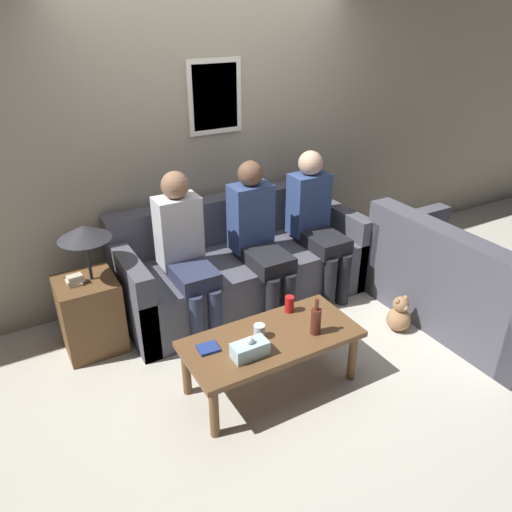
{
  "coord_description": "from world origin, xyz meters",
  "views": [
    {
      "loc": [
        -1.81,
        -2.91,
        2.41
      ],
      "look_at": [
        -0.19,
        -0.07,
        0.73
      ],
      "focal_mm": 35.0,
      "sensor_mm": 36.0,
      "label": 1
    }
  ],
  "objects": [
    {
      "name": "ground_plane",
      "position": [
        0.0,
        0.0,
        0.0
      ],
      "size": [
        16.0,
        16.0,
        0.0
      ],
      "primitive_type": "plane",
      "color": "beige"
    },
    {
      "name": "wall_back",
      "position": [
        0.0,
        0.99,
        1.3
      ],
      "size": [
        9.0,
        0.08,
        2.6
      ],
      "color": "#9E937F",
      "rests_on": "ground_plane"
    },
    {
      "name": "couch_main",
      "position": [
        0.0,
        0.52,
        0.31
      ],
      "size": [
        2.15,
        0.88,
        0.88
      ],
      "color": "#4C4C56",
      "rests_on": "ground_plane"
    },
    {
      "name": "couch_side",
      "position": [
        1.42,
        -0.71,
        0.32
      ],
      "size": [
        0.88,
        1.57,
        0.88
      ],
      "rotation": [
        0.0,
        0.0,
        1.57
      ],
      "color": "#4C4C56",
      "rests_on": "ground_plane"
    },
    {
      "name": "coffee_table",
      "position": [
        -0.38,
        -0.61,
        0.36
      ],
      "size": [
        1.19,
        0.56,
        0.41
      ],
      "color": "brown",
      "rests_on": "ground_plane"
    },
    {
      "name": "side_table_with_lamp",
      "position": [
        -1.33,
        0.45,
        0.37
      ],
      "size": [
        0.46,
        0.43,
        1.01
      ],
      "color": "brown",
      "rests_on": "ground_plane"
    },
    {
      "name": "wine_bottle",
      "position": [
        -0.1,
        -0.72,
        0.52
      ],
      "size": [
        0.07,
        0.07,
        0.27
      ],
      "color": "#562319",
      "rests_on": "coffee_table"
    },
    {
      "name": "drinking_glass",
      "position": [
        -0.45,
        -0.58,
        0.46
      ],
      "size": [
        0.08,
        0.08,
        0.1
      ],
      "color": "silver",
      "rests_on": "coffee_table"
    },
    {
      "name": "book_stack",
      "position": [
        -0.8,
        -0.53,
        0.42
      ],
      "size": [
        0.14,
        0.12,
        0.02
      ],
      "color": "navy",
      "rests_on": "coffee_table"
    },
    {
      "name": "soda_can",
      "position": [
        -0.11,
        -0.42,
        0.48
      ],
      "size": [
        0.07,
        0.07,
        0.12
      ],
      "color": "red",
      "rests_on": "coffee_table"
    },
    {
      "name": "tissue_box",
      "position": [
        -0.6,
        -0.72,
        0.47
      ],
      "size": [
        0.23,
        0.12,
        0.15
      ],
      "color": "silver",
      "rests_on": "coffee_table"
    },
    {
      "name": "person_left",
      "position": [
        -0.58,
        0.35,
        0.7
      ],
      "size": [
        0.34,
        0.62,
        1.29
      ],
      "color": "#2D334C",
      "rests_on": "ground_plane"
    },
    {
      "name": "person_middle",
      "position": [
        0.05,
        0.3,
        0.7
      ],
      "size": [
        0.34,
        0.65,
        1.28
      ],
      "color": "black",
      "rests_on": "ground_plane"
    },
    {
      "name": "person_right",
      "position": [
        0.65,
        0.34,
        0.7
      ],
      "size": [
        0.34,
        0.64,
        1.28
      ],
      "color": "black",
      "rests_on": "ground_plane"
    },
    {
      "name": "teddy_bear",
      "position": [
        0.87,
        -0.56,
        0.13
      ],
      "size": [
        0.2,
        0.2,
        0.31
      ],
      "color": "#A87A51",
      "rests_on": "ground_plane"
    }
  ]
}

